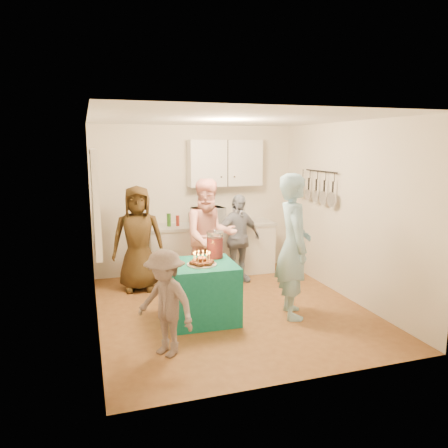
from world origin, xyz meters
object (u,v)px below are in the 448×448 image
object	(u,v)px
counter	(211,250)
woman_back_left	(138,239)
microwave	(208,216)
child_near_left	(165,303)
woman_back_right	(237,239)
man_birthday	(293,246)
punch_jar	(215,245)
woman_back_center	(210,237)
party_table	(202,291)

from	to	relation	value
counter	woman_back_left	world-z (taller)	woman_back_left
microwave	child_near_left	xyz separation A→B (m)	(-1.25, -2.75, -0.47)
woman_back_right	woman_back_left	bearing A→B (deg)	163.52
woman_back_left	microwave	bearing A→B (deg)	25.96
man_birthday	punch_jar	bearing A→B (deg)	77.55
woman_back_left	woman_back_right	bearing A→B (deg)	3.28
woman_back_center	child_near_left	xyz separation A→B (m)	(-1.02, -1.84, -0.29)
counter	child_near_left	bearing A→B (deg)	-115.46
counter	punch_jar	size ratio (longest dim) A/B	6.47
party_table	woman_back_right	distance (m)	1.73
party_table	man_birthday	size ratio (longest dim) A/B	0.44
man_birthday	woman_back_right	distance (m)	1.64
man_birthday	woman_back_right	size ratio (longest dim) A/B	1.30
woman_back_center	punch_jar	bearing A→B (deg)	-99.07
counter	child_near_left	xyz separation A→B (m)	(-1.31, -2.75, 0.16)
microwave	man_birthday	xyz separation A→B (m)	(0.56, -2.15, -0.10)
microwave	party_table	bearing A→B (deg)	-116.82
woman_back_right	child_near_left	xyz separation A→B (m)	(-1.61, -2.22, -0.14)
counter	woman_back_left	bearing A→B (deg)	-161.05
woman_back_right	counter	bearing A→B (deg)	105.28
man_birthday	child_near_left	distance (m)	1.95
punch_jar	child_near_left	distance (m)	1.41
punch_jar	man_birthday	size ratio (longest dim) A/B	0.18
woman_back_center	party_table	bearing A→B (deg)	-109.69
punch_jar	child_near_left	xyz separation A→B (m)	(-0.87, -1.06, -0.34)
child_near_left	man_birthday	bearing A→B (deg)	71.63
party_table	woman_back_right	bearing A→B (deg)	54.71
microwave	woman_back_right	xyz separation A→B (m)	(0.35, -0.54, -0.32)
counter	woman_back_center	xyz separation A→B (m)	(-0.29, -0.92, 0.45)
punch_jar	woman_back_right	size ratio (longest dim) A/B	0.23
counter	microwave	world-z (taller)	microwave
punch_jar	woman_back_center	distance (m)	0.79
party_table	punch_jar	world-z (taller)	punch_jar
counter	man_birthday	bearing A→B (deg)	-76.84
microwave	man_birthday	world-z (taller)	man_birthday
woman_back_center	counter	bearing A→B (deg)	73.89
child_near_left	microwave	bearing A→B (deg)	118.84
microwave	man_birthday	distance (m)	2.23
child_near_left	woman_back_left	bearing A→B (deg)	143.55
party_table	woman_back_center	xyz separation A→B (m)	(0.39, 1.00, 0.50)
party_table	punch_jar	size ratio (longest dim) A/B	2.50
man_birthday	woman_back_left	world-z (taller)	man_birthday
party_table	woman_back_left	world-z (taller)	woman_back_left
counter	woman_back_center	distance (m)	1.06
woman_back_center	child_near_left	size ratio (longest dim) A/B	1.50
woman_back_left	man_birthday	bearing A→B (deg)	-36.77
counter	woman_back_left	xyz separation A→B (m)	(-1.32, -0.45, 0.40)
counter	man_birthday	distance (m)	2.27
microwave	child_near_left	world-z (taller)	microwave
counter	woman_back_right	bearing A→B (deg)	-61.16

